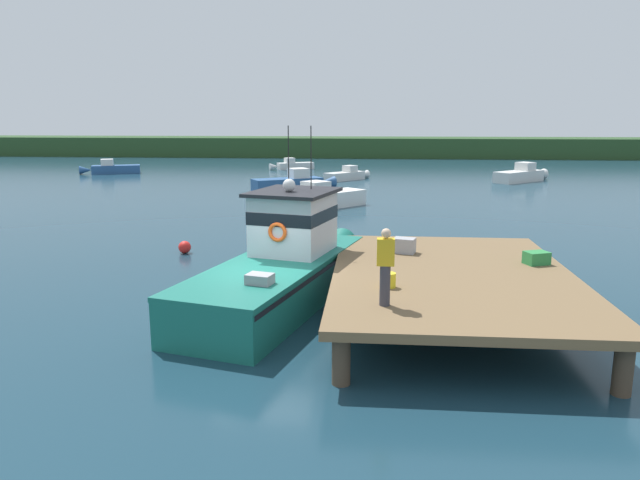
# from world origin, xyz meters

# --- Properties ---
(ground_plane) EXTENTS (200.00, 200.00, 0.00)m
(ground_plane) POSITION_xyz_m (0.00, 0.00, 0.00)
(ground_plane) COLOR #193847
(dock) EXTENTS (6.00, 9.00, 1.20)m
(dock) POSITION_xyz_m (4.80, 0.00, 1.07)
(dock) COLOR #4C3D2D
(dock) RESTS_ON ground
(main_fishing_boat) EXTENTS (4.54, 9.94, 4.80)m
(main_fishing_boat) POSITION_xyz_m (0.35, 1.27, 1.01)
(main_fishing_boat) COLOR #196B5B
(main_fishing_boat) RESTS_ON ground
(crate_stack_near_edge) EXTENTS (0.72, 0.63, 0.34)m
(crate_stack_near_edge) POSITION_xyz_m (7.13, 1.05, 1.37)
(crate_stack_near_edge) COLOR #2D8442
(crate_stack_near_edge) RESTS_ON dock
(crate_single_far) EXTENTS (0.70, 0.59, 0.43)m
(crate_single_far) POSITION_xyz_m (3.69, 2.08, 1.42)
(crate_single_far) COLOR #9E9EA3
(crate_single_far) RESTS_ON dock
(bait_bucket) EXTENTS (0.32, 0.32, 0.34)m
(bait_bucket) POSITION_xyz_m (3.16, -1.49, 1.37)
(bait_bucket) COLOR yellow
(bait_bucket) RESTS_ON dock
(deckhand_by_the_boat) EXTENTS (0.36, 0.22, 1.63)m
(deckhand_by_the_boat) POSITION_xyz_m (3.03, -2.83, 2.06)
(deckhand_by_the_boat) COLOR #383842
(deckhand_by_the_boat) RESTS_ON dock
(moored_boat_outer_mooring) EXTENTS (5.80, 4.02, 1.53)m
(moored_boat_outer_mooring) POSITION_xyz_m (-2.69, 25.95, 0.52)
(moored_boat_outer_mooring) COLOR #285184
(moored_boat_outer_mooring) RESTS_ON ground
(moored_boat_far_left) EXTENTS (5.16, 2.77, 1.31)m
(moored_boat_far_left) POSITION_xyz_m (-20.50, 36.79, 0.45)
(moored_boat_far_left) COLOR #285184
(moored_boat_far_left) RESTS_ON ground
(moored_boat_off_the_point) EXTENTS (4.97, 5.31, 1.54)m
(moored_boat_off_the_point) POSITION_xyz_m (-0.06, 18.10, 0.53)
(moored_boat_off_the_point) COLOR white
(moored_boat_off_the_point) RESTS_ON ground
(moored_boat_far_right) EXTENTS (4.29, 2.72, 1.11)m
(moored_boat_far_right) POSITION_xyz_m (-4.95, 42.68, 0.38)
(moored_boat_far_right) COLOR silver
(moored_boat_far_right) RESTS_ON ground
(moored_boat_mid_harbor) EXTENTS (5.10, 4.84, 1.49)m
(moored_boat_mid_harbor) POSITION_xyz_m (14.53, 33.31, 0.51)
(moored_boat_mid_harbor) COLOR silver
(moored_boat_mid_harbor) RESTS_ON ground
(moored_boat_near_channel) EXTENTS (3.69, 3.96, 1.15)m
(moored_boat_near_channel) POSITION_xyz_m (0.75, 33.25, 0.40)
(moored_boat_near_channel) COLOR silver
(moored_boat_near_channel) RESTS_ON ground
(mooring_buoy_spare_mooring) EXTENTS (0.47, 0.47, 0.47)m
(mooring_buoy_spare_mooring) POSITION_xyz_m (-4.24, 6.52, 0.23)
(mooring_buoy_spare_mooring) COLOR red
(mooring_buoy_spare_mooring) RESTS_ON ground
(mooring_buoy_inshore) EXTENTS (0.40, 0.40, 0.40)m
(mooring_buoy_inshore) POSITION_xyz_m (-0.75, 11.90, 0.20)
(mooring_buoy_inshore) COLOR red
(mooring_buoy_inshore) RESTS_ON ground
(far_shoreline) EXTENTS (120.00, 8.00, 2.40)m
(far_shoreline) POSITION_xyz_m (0.00, 62.00, 1.20)
(far_shoreline) COLOR #284723
(far_shoreline) RESTS_ON ground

